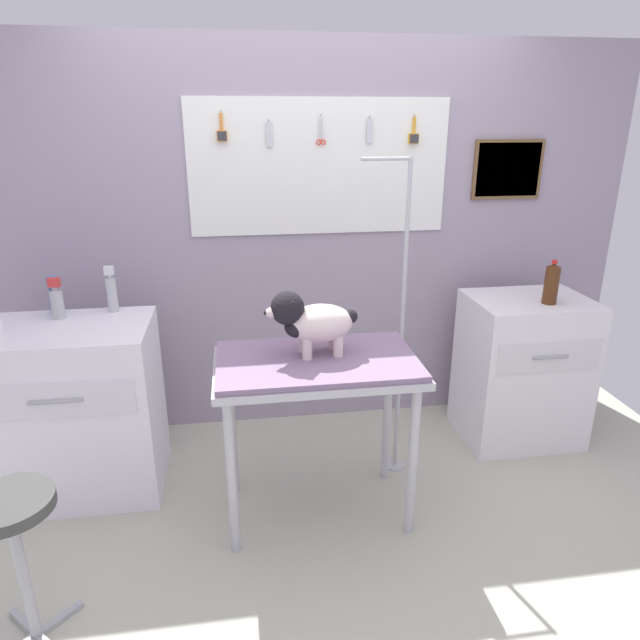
{
  "coord_description": "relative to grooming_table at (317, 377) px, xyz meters",
  "views": [
    {
      "loc": [
        -0.4,
        -2.04,
        1.87
      ],
      "look_at": [
        -0.04,
        0.35,
        1.0
      ],
      "focal_mm": 31.56,
      "sensor_mm": 36.0,
      "label": 1
    }
  ],
  "objects": [
    {
      "name": "dog",
      "position": [
        -0.02,
        0.05,
        0.26
      ],
      "size": [
        0.43,
        0.21,
        0.31
      ],
      "color": "silver",
      "rests_on": "grooming_table"
    },
    {
      "name": "stool",
      "position": [
        -1.16,
        -0.58,
        -0.23
      ],
      "size": [
        0.31,
        0.31,
        0.64
      ],
      "color": "#9E9EA3",
      "rests_on": "ground"
    },
    {
      "name": "pump_bottle_white",
      "position": [
        -1.25,
        0.53,
        0.26
      ],
      "size": [
        0.06,
        0.06,
        0.21
      ],
      "color": "#ACAEB4",
      "rests_on": "counter_left"
    },
    {
      "name": "cabinet_right",
      "position": [
        1.32,
        0.53,
        -0.29
      ],
      "size": [
        0.68,
        0.54,
        0.89
      ],
      "color": "white",
      "rests_on": "ground"
    },
    {
      "name": "detangler_spray",
      "position": [
        -1.28,
        0.62,
        0.25
      ],
      "size": [
        0.05,
        0.05,
        0.2
      ],
      "color": "#3C79B9",
      "rests_on": "counter_left"
    },
    {
      "name": "counter_left",
      "position": [
        -1.19,
        0.39,
        -0.28
      ],
      "size": [
        0.8,
        0.58,
        0.91
      ],
      "color": "white",
      "rests_on": "ground"
    },
    {
      "name": "ground",
      "position": [
        0.06,
        -0.29,
        -0.76
      ],
      "size": [
        4.4,
        4.0,
        0.04
      ],
      "primitive_type": "cube",
      "color": "#AFAF9C"
    },
    {
      "name": "grooming_table",
      "position": [
        0.0,
        0.0,
        0.0
      ],
      "size": [
        0.94,
        0.57,
        0.84
      ],
      "color": "#B7B7BC",
      "rests_on": "ground"
    },
    {
      "name": "rear_wall_panel",
      "position": [
        0.08,
        0.99,
        0.43
      ],
      "size": [
        4.0,
        0.11,
        2.3
      ],
      "color": "#9A8DA1",
      "rests_on": "ground"
    },
    {
      "name": "soda_bottle",
      "position": [
        1.38,
        0.44,
        0.27
      ],
      "size": [
        0.08,
        0.08,
        0.25
      ],
      "color": "#4B2912",
      "rests_on": "cabinet_right"
    },
    {
      "name": "shampoo_bottle",
      "position": [
        -0.99,
        0.6,
        0.27
      ],
      "size": [
        0.05,
        0.05,
        0.24
      ],
      "color": "#B4B6BB",
      "rests_on": "counter_left"
    },
    {
      "name": "grooming_arm",
      "position": [
        0.48,
        0.3,
        0.06
      ],
      "size": [
        0.29,
        0.11,
        1.7
      ],
      "color": "#B7B7BC",
      "rests_on": "ground"
    }
  ]
}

